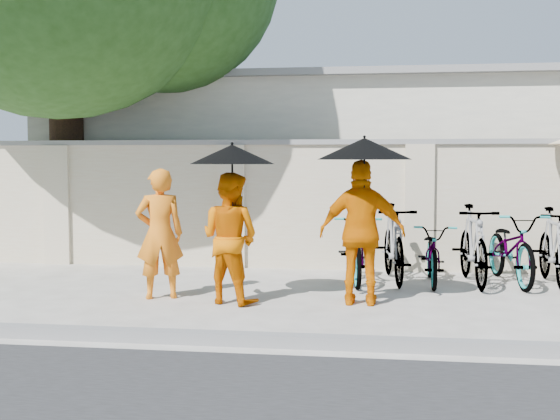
# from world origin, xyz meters

# --- Properties ---
(ground) EXTENTS (80.00, 80.00, 0.00)m
(ground) POSITION_xyz_m (0.00, 0.00, 0.00)
(ground) COLOR beige
(kerb) EXTENTS (40.00, 0.16, 0.12)m
(kerb) POSITION_xyz_m (0.00, -1.70, 0.06)
(kerb) COLOR slate
(kerb) RESTS_ON ground
(compound_wall) EXTENTS (20.00, 0.30, 2.00)m
(compound_wall) POSITION_xyz_m (1.00, 3.20, 1.00)
(compound_wall) COLOR beige
(compound_wall) RESTS_ON ground
(building_behind) EXTENTS (14.00, 6.00, 3.20)m
(building_behind) POSITION_xyz_m (2.00, 7.00, 1.60)
(building_behind) COLOR beige
(building_behind) RESTS_ON ground
(monk_left) EXTENTS (0.70, 0.59, 1.65)m
(monk_left) POSITION_xyz_m (-1.37, 0.40, 0.82)
(monk_left) COLOR orange
(monk_left) RESTS_ON ground
(monk_center) EXTENTS (0.95, 0.86, 1.60)m
(monk_center) POSITION_xyz_m (-0.43, 0.25, 0.80)
(monk_center) COLOR #D16000
(monk_center) RESTS_ON ground
(parasol_center) EXTENTS (1.02, 1.02, 1.03)m
(parasol_center) POSITION_xyz_m (-0.38, 0.17, 1.82)
(parasol_center) COLOR black
(parasol_center) RESTS_ON ground
(monk_right) EXTENTS (1.03, 0.44, 1.76)m
(monk_right) POSITION_xyz_m (1.18, 0.36, 0.88)
(monk_right) COLOR #D66600
(monk_right) RESTS_ON ground
(parasol_right) EXTENTS (1.12, 1.12, 1.02)m
(parasol_right) POSITION_xyz_m (1.20, 0.28, 1.88)
(parasol_right) COLOR black
(parasol_right) RESTS_ON ground
(bike_0) EXTENTS (0.87, 1.92, 0.98)m
(bike_0) POSITION_xyz_m (1.03, 1.94, 0.49)
(bike_0) COLOR #8A8EA2
(bike_0) RESTS_ON ground
(bike_1) EXTENTS (0.74, 1.92, 1.12)m
(bike_1) POSITION_xyz_m (1.59, 2.03, 0.56)
(bike_1) COLOR #8A8EA2
(bike_1) RESTS_ON ground
(bike_2) EXTENTS (0.60, 1.65, 0.86)m
(bike_2) POSITION_xyz_m (2.14, 1.94, 0.43)
(bike_2) COLOR #8A8EA2
(bike_2) RESTS_ON ground
(bike_3) EXTENTS (0.64, 1.90, 1.12)m
(bike_3) POSITION_xyz_m (2.69, 1.96, 0.56)
(bike_3) COLOR #8A8EA2
(bike_3) RESTS_ON ground
(bike_4) EXTENTS (0.92, 2.01, 1.02)m
(bike_4) POSITION_xyz_m (3.24, 2.12, 0.51)
(bike_4) COLOR #8A8EA2
(bike_4) RESTS_ON ground
(bike_5) EXTENTS (0.55, 1.82, 1.09)m
(bike_5) POSITION_xyz_m (3.79, 2.04, 0.54)
(bike_5) COLOR #8A8EA2
(bike_5) RESTS_ON ground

